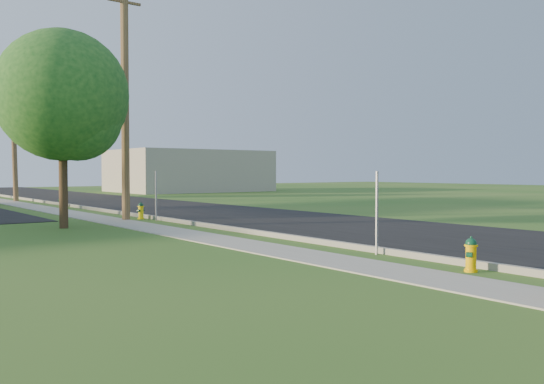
{
  "coord_description": "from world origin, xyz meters",
  "views": [
    {
      "loc": [
        -10.07,
        -5.16,
        2.01
      ],
      "look_at": [
        0.0,
        8.0,
        1.4
      ],
      "focal_mm": 38.0,
      "sensor_mm": 36.0,
      "label": 1
    }
  ],
  "objects_px": {
    "tree_verge": "(66,101)",
    "hydrant_mid": "(141,211)",
    "hydrant_near": "(471,255)",
    "hydrant_far": "(62,200)",
    "utility_pole_mid": "(125,98)",
    "utility_pole_far": "(14,128)"
  },
  "relations": [
    {
      "from": "tree_verge",
      "to": "hydrant_mid",
      "type": "relative_size",
      "value": 9.76
    },
    {
      "from": "tree_verge",
      "to": "hydrant_near",
      "type": "relative_size",
      "value": 9.78
    },
    {
      "from": "tree_verge",
      "to": "hydrant_mid",
      "type": "bearing_deg",
      "value": 28.13
    },
    {
      "from": "hydrant_mid",
      "to": "hydrant_far",
      "type": "relative_size",
      "value": 0.96
    },
    {
      "from": "utility_pole_mid",
      "to": "utility_pole_far",
      "type": "relative_size",
      "value": 1.03
    },
    {
      "from": "hydrant_near",
      "to": "hydrant_mid",
      "type": "relative_size",
      "value": 1.0
    },
    {
      "from": "tree_verge",
      "to": "hydrant_near",
      "type": "distance_m",
      "value": 14.75
    },
    {
      "from": "utility_pole_far",
      "to": "tree_verge",
      "type": "distance_m",
      "value": 20.05
    },
    {
      "from": "utility_pole_mid",
      "to": "utility_pole_far",
      "type": "xyz_separation_m",
      "value": [
        0.0,
        18.0,
        -0.15
      ]
    },
    {
      "from": "utility_pole_mid",
      "to": "hydrant_mid",
      "type": "distance_m",
      "value": 4.66
    },
    {
      "from": "hydrant_mid",
      "to": "tree_verge",
      "type": "bearing_deg",
      "value": -151.87
    },
    {
      "from": "utility_pole_far",
      "to": "hydrant_near",
      "type": "bearing_deg",
      "value": -89.0
    },
    {
      "from": "utility_pole_far",
      "to": "hydrant_near",
      "type": "height_order",
      "value": "utility_pole_far"
    },
    {
      "from": "utility_pole_mid",
      "to": "hydrant_far",
      "type": "bearing_deg",
      "value": 86.32
    },
    {
      "from": "hydrant_far",
      "to": "hydrant_near",
      "type": "bearing_deg",
      "value": -90.19
    },
    {
      "from": "tree_verge",
      "to": "utility_pole_mid",
      "type": "bearing_deg",
      "value": 31.7
    },
    {
      "from": "utility_pole_mid",
      "to": "hydrant_near",
      "type": "relative_size",
      "value": 13.85
    },
    {
      "from": "tree_verge",
      "to": "utility_pole_far",
      "type": "bearing_deg",
      "value": 81.52
    },
    {
      "from": "hydrant_near",
      "to": "tree_verge",
      "type": "bearing_deg",
      "value": 104.47
    },
    {
      "from": "utility_pole_mid",
      "to": "hydrant_near",
      "type": "xyz_separation_m",
      "value": [
        0.58,
        -15.54,
        -4.61
      ]
    },
    {
      "from": "utility_pole_far",
      "to": "hydrant_mid",
      "type": "height_order",
      "value": "utility_pole_far"
    },
    {
      "from": "tree_verge",
      "to": "hydrant_far",
      "type": "height_order",
      "value": "tree_verge"
    }
  ]
}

